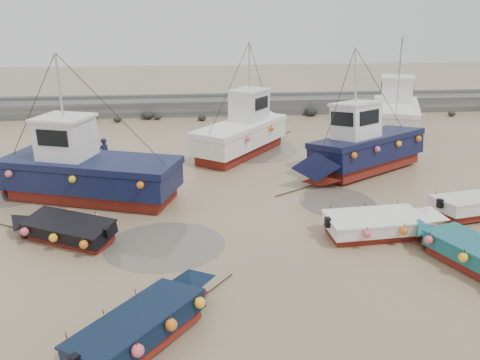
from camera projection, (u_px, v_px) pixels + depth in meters
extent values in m
plane|color=tan|center=(239.00, 234.00, 17.42)|extent=(120.00, 120.00, 0.00)
cube|color=slate|center=(213.00, 107.00, 37.83)|extent=(60.00, 2.20, 1.20)
cube|color=slate|center=(212.00, 95.00, 38.72)|extent=(60.00, 0.60, 0.25)
ellipsoid|color=black|center=(281.00, 117.00, 35.63)|extent=(0.84, 0.86, 0.51)
ellipsoid|color=black|center=(311.00, 111.00, 37.30)|extent=(0.98, 1.07, 0.72)
ellipsoid|color=black|center=(393.00, 113.00, 36.96)|extent=(0.78, 0.90, 0.59)
ellipsoid|color=black|center=(452.00, 114.00, 37.18)|extent=(0.60, 0.70, 0.31)
ellipsoid|color=black|center=(148.00, 115.00, 36.00)|extent=(0.99, 0.80, 0.58)
ellipsoid|color=black|center=(368.00, 114.00, 37.02)|extent=(0.54, 0.46, 0.30)
ellipsoid|color=black|center=(336.00, 114.00, 36.97)|extent=(0.61, 0.47, 0.46)
ellipsoid|color=black|center=(158.00, 117.00, 35.94)|extent=(0.61, 0.53, 0.32)
ellipsoid|color=black|center=(350.00, 112.00, 37.68)|extent=(0.67, 0.55, 0.43)
ellipsoid|color=black|center=(90.00, 119.00, 34.56)|extent=(1.09, 0.88, 0.72)
ellipsoid|color=black|center=(117.00, 119.00, 35.08)|extent=(0.65, 0.60, 0.37)
ellipsoid|color=black|center=(336.00, 114.00, 36.38)|extent=(0.88, 0.64, 0.62)
ellipsoid|color=black|center=(202.00, 118.00, 35.62)|extent=(0.64, 0.62, 0.48)
ellipsoid|color=black|center=(312.00, 114.00, 37.23)|extent=(0.55, 0.45, 0.29)
cylinder|color=#625A50|center=(165.00, 245.00, 16.54)|extent=(4.29, 4.29, 0.01)
cylinder|color=#625A50|center=(337.00, 202.00, 20.35)|extent=(3.30, 3.30, 0.01)
cylinder|color=#625A50|center=(15.00, 193.00, 21.36)|extent=(3.88, 3.88, 0.01)
cylinder|color=#625A50|center=(252.00, 148.00, 28.35)|extent=(5.41, 5.41, 0.01)
cube|color=maroon|center=(141.00, 340.00, 11.52)|extent=(3.03, 3.27, 0.30)
cube|color=black|center=(140.00, 327.00, 11.40)|extent=(3.35, 3.60, 0.45)
pyramid|color=black|center=(193.00, 274.00, 12.85)|extent=(1.62, 1.51, 0.90)
cube|color=brown|center=(140.00, 322.00, 11.34)|extent=(2.77, 2.99, 0.10)
cube|color=black|center=(139.00, 319.00, 11.31)|extent=(3.45, 3.70, 0.07)
cylinder|color=black|center=(213.00, 289.00, 13.85)|extent=(1.31, 1.56, 0.04)
sphere|color=orange|center=(70.00, 341.00, 10.76)|extent=(0.30, 0.30, 0.30)
sphere|color=orange|center=(141.00, 357.00, 10.26)|extent=(0.30, 0.30, 0.30)
sphere|color=orange|center=(107.00, 317.00, 11.61)|extent=(0.30, 0.30, 0.30)
sphere|color=orange|center=(174.00, 331.00, 11.11)|extent=(0.30, 0.30, 0.30)
sphere|color=orange|center=(138.00, 296.00, 12.46)|extent=(0.30, 0.30, 0.30)
sphere|color=orange|center=(203.00, 308.00, 11.96)|extent=(0.30, 0.30, 0.30)
cube|color=maroon|center=(479.00, 266.00, 14.92)|extent=(2.37, 3.39, 0.30)
pyramid|color=#165960|center=(432.00, 219.00, 16.34)|extent=(1.69, 1.23, 0.90)
cylinder|color=black|center=(410.00, 233.00, 17.39)|extent=(0.78, 1.87, 0.04)
sphere|color=orange|center=(463.00, 259.00, 14.37)|extent=(0.30, 0.30, 0.30)
sphere|color=orange|center=(428.00, 241.00, 15.49)|extent=(0.30, 0.30, 0.30)
cube|color=black|center=(441.00, 204.00, 18.27)|extent=(0.22, 0.25, 0.35)
sphere|color=orange|center=(437.00, 196.00, 19.26)|extent=(0.30, 0.30, 0.30)
cube|color=maroon|center=(72.00, 237.00, 16.81)|extent=(3.17, 2.37, 0.30)
cube|color=black|center=(71.00, 228.00, 16.68)|extent=(3.46, 2.64, 0.45)
pyramid|color=black|center=(27.00, 208.00, 17.23)|extent=(1.23, 1.46, 0.90)
cube|color=brown|center=(70.00, 224.00, 16.63)|extent=(2.88, 2.18, 0.10)
cube|color=black|center=(70.00, 221.00, 16.60)|extent=(3.55, 2.72, 0.07)
cube|color=black|center=(109.00, 231.00, 16.02)|extent=(0.26, 0.28, 0.35)
cylinder|color=black|center=(13.00, 227.00, 17.85)|extent=(1.79, 0.97, 0.04)
sphere|color=orange|center=(85.00, 240.00, 15.53)|extent=(0.30, 0.30, 0.30)
sphere|color=orange|center=(99.00, 220.00, 17.08)|extent=(0.30, 0.30, 0.30)
sphere|color=orange|center=(55.00, 234.00, 15.99)|extent=(0.30, 0.30, 0.30)
sphere|color=orange|center=(71.00, 214.00, 17.54)|extent=(0.30, 0.30, 0.30)
sphere|color=orange|center=(26.00, 228.00, 16.45)|extent=(0.30, 0.30, 0.30)
cube|color=maroon|center=(372.00, 232.00, 17.17)|extent=(3.26, 1.55, 0.30)
cube|color=white|center=(373.00, 223.00, 17.05)|extent=(3.51, 1.81, 0.45)
pyramid|color=white|center=(427.00, 208.00, 17.22)|extent=(0.82, 1.61, 0.90)
cube|color=brown|center=(374.00, 219.00, 16.99)|extent=(2.95, 1.45, 0.10)
cube|color=white|center=(374.00, 217.00, 16.96)|extent=(3.59, 1.87, 0.07)
cube|color=black|center=(327.00, 222.00, 16.70)|extent=(0.20, 0.23, 0.35)
cylinder|color=black|center=(445.00, 229.00, 17.68)|extent=(2.00, 0.18, 0.04)
sphere|color=orange|center=(330.00, 213.00, 17.63)|extent=(0.30, 0.30, 0.30)
sphere|color=orange|center=(367.00, 233.00, 16.06)|extent=(0.30, 0.30, 0.30)
sphere|color=orange|center=(363.00, 211.00, 17.85)|extent=(0.30, 0.30, 0.30)
sphere|color=orange|center=(403.00, 230.00, 16.28)|extent=(0.30, 0.30, 0.30)
sphere|color=orange|center=(396.00, 208.00, 18.07)|extent=(0.30, 0.30, 0.30)
cube|color=maroon|center=(94.00, 193.00, 20.63)|extent=(7.32, 4.37, 0.55)
cube|color=#111838|center=(92.00, 177.00, 20.38)|extent=(7.93, 4.91, 0.95)
pyramid|color=#111838|center=(4.00, 155.00, 21.06)|extent=(2.20, 2.96, 1.40)
cube|color=brown|center=(91.00, 165.00, 20.20)|extent=(7.73, 4.76, 0.08)
cube|color=#111838|center=(90.00, 162.00, 20.16)|extent=(8.11, 5.02, 0.30)
cube|color=white|center=(66.00, 139.00, 20.05)|extent=(2.49, 2.40, 1.70)
cube|color=white|center=(64.00, 118.00, 19.74)|extent=(2.69, 2.59, 0.12)
cube|color=black|center=(44.00, 132.00, 20.18)|extent=(0.55, 1.50, 0.68)
cylinder|color=#B7B7B2|center=(59.00, 86.00, 19.28)|extent=(0.10, 0.10, 2.60)
sphere|color=#E25463|center=(140.00, 186.00, 18.30)|extent=(0.30, 0.30, 0.30)
sphere|color=#E25463|center=(137.00, 162.00, 21.26)|extent=(0.30, 0.30, 0.30)
sphere|color=#E25463|center=(72.00, 180.00, 18.94)|extent=(0.30, 0.30, 0.30)
sphere|color=#E25463|center=(78.00, 157.00, 21.90)|extent=(0.30, 0.30, 0.30)
sphere|color=#E25463|center=(9.00, 174.00, 19.57)|extent=(0.30, 0.30, 0.30)
cube|color=maroon|center=(241.00, 150.00, 27.08)|extent=(5.40, 6.18, 0.55)
cube|color=white|center=(241.00, 137.00, 26.83)|extent=(5.95, 6.75, 0.95)
pyramid|color=white|center=(273.00, 114.00, 29.73)|extent=(2.70, 2.54, 1.40)
cube|color=brown|center=(241.00, 129.00, 26.65)|extent=(5.79, 6.58, 0.08)
cube|color=white|center=(241.00, 126.00, 26.61)|extent=(6.08, 6.90, 0.30)
cube|color=white|center=(249.00, 107.00, 27.01)|extent=(2.50, 2.57, 1.70)
cube|color=white|center=(249.00, 91.00, 26.71)|extent=(2.70, 2.78, 0.12)
cube|color=black|center=(258.00, 100.00, 27.74)|extent=(1.12, 0.88, 0.68)
cylinder|color=#B7B7B2|center=(250.00, 67.00, 26.25)|extent=(0.10, 0.10, 2.60)
cylinder|color=black|center=(281.00, 136.00, 31.18)|extent=(1.87, 2.41, 0.05)
sphere|color=#E25463|center=(195.00, 138.00, 25.20)|extent=(0.30, 0.30, 0.30)
sphere|color=#E25463|center=(248.00, 139.00, 25.00)|extent=(0.30, 0.30, 0.30)
sphere|color=#E25463|center=(222.00, 129.00, 27.34)|extent=(0.30, 0.30, 0.30)
sphere|color=#E25463|center=(272.00, 129.00, 27.14)|extent=(0.30, 0.30, 0.30)
sphere|color=#E25463|center=(246.00, 120.00, 29.49)|extent=(0.30, 0.30, 0.30)
cube|color=maroon|center=(368.00, 165.00, 24.32)|extent=(6.13, 4.78, 0.55)
cube|color=black|center=(369.00, 152.00, 24.06)|extent=(6.69, 5.30, 0.95)
pyramid|color=black|center=(318.00, 151.00, 21.70)|extent=(2.42, 2.72, 1.40)
cube|color=brown|center=(370.00, 142.00, 23.89)|extent=(6.52, 5.15, 0.08)
cube|color=black|center=(370.00, 139.00, 23.84)|extent=(6.84, 5.42, 0.30)
cube|color=white|center=(361.00, 123.00, 23.02)|extent=(2.55, 2.43, 1.70)
cube|color=white|center=(362.00, 105.00, 22.71)|extent=(2.76, 2.62, 0.12)
cube|color=black|center=(347.00, 120.00, 22.36)|extent=(0.76, 1.21, 0.68)
cylinder|color=#B7B7B2|center=(365.00, 76.00, 22.26)|extent=(0.10, 0.10, 2.60)
cylinder|color=black|center=(300.00, 190.00, 21.66)|extent=(2.59, 1.59, 0.05)
sphere|color=#E25463|center=(421.00, 142.00, 24.42)|extent=(0.30, 0.30, 0.30)
sphere|color=#E25463|center=(371.00, 135.00, 25.87)|extent=(0.30, 0.30, 0.30)
sphere|color=#E25463|center=(401.00, 148.00, 23.46)|extent=(0.30, 0.30, 0.30)
sphere|color=#E25463|center=(350.00, 140.00, 24.91)|extent=(0.30, 0.30, 0.30)
sphere|color=#E25463|center=(380.00, 153.00, 22.50)|extent=(0.30, 0.30, 0.30)
sphere|color=#E25463|center=(328.00, 145.00, 23.95)|extent=(0.30, 0.30, 0.30)
sphere|color=#E25463|center=(357.00, 160.00, 21.54)|extent=(0.30, 0.30, 0.30)
cube|color=maroon|center=(393.00, 127.00, 32.60)|extent=(4.82, 6.98, 0.55)
cube|color=white|center=(394.00, 116.00, 32.35)|extent=(5.41, 7.59, 0.95)
pyramid|color=white|center=(395.00, 97.00, 35.75)|extent=(3.26, 2.45, 1.40)
cube|color=brown|center=(395.00, 109.00, 32.17)|extent=(5.24, 7.39, 0.08)
cube|color=white|center=(395.00, 107.00, 32.13)|extent=(5.53, 7.75, 0.30)
cube|color=white|center=(397.00, 90.00, 32.66)|extent=(2.67, 2.64, 1.70)
cube|color=white|center=(398.00, 77.00, 32.35)|extent=(2.88, 2.85, 0.12)
cube|color=black|center=(397.00, 85.00, 33.49)|extent=(1.63, 0.72, 0.68)
cylinder|color=#B7B7B2|center=(401.00, 57.00, 31.89)|extent=(0.10, 0.10, 2.60)
cylinder|color=black|center=(393.00, 116.00, 37.34)|extent=(1.21, 2.79, 0.05)
sphere|color=#E25463|center=(369.00, 118.00, 30.16)|extent=(0.30, 0.30, 0.30)
sphere|color=#E25463|center=(421.00, 117.00, 30.29)|extent=(0.30, 0.30, 0.30)
sphere|color=#E25463|center=(371.00, 111.00, 32.16)|extent=(0.30, 0.30, 0.30)
sphere|color=#E25463|center=(419.00, 111.00, 32.29)|extent=(0.30, 0.30, 0.30)
sphere|color=#E25463|center=(372.00, 105.00, 34.17)|extent=(0.30, 0.30, 0.30)
sphere|color=#E25463|center=(417.00, 105.00, 34.29)|extent=(0.30, 0.30, 0.30)
imported|color=#171736|center=(106.00, 169.00, 24.60)|extent=(0.72, 0.71, 1.68)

